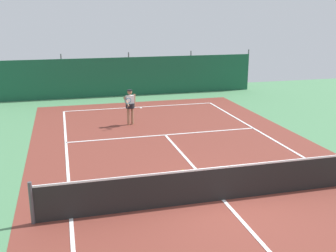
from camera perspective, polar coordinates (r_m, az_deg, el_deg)
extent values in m
plane|color=#4C8456|center=(11.40, 7.83, -10.39)|extent=(36.00, 36.00, 0.00)
cube|color=brown|center=(11.40, 7.83, -10.37)|extent=(11.02, 26.60, 0.01)
cube|color=white|center=(22.26, -3.95, 2.71)|extent=(8.22, 0.10, 0.01)
cube|color=white|center=(10.64, -13.62, -12.66)|extent=(0.10, 23.80, 0.01)
cube|color=white|center=(17.07, -0.40, -1.28)|extent=(8.22, 0.10, 0.01)
cube|color=white|center=(11.39, 7.83, -10.34)|extent=(0.10, 12.80, 0.01)
cube|color=white|center=(22.11, -3.88, 2.62)|extent=(0.10, 0.30, 0.01)
cube|color=black|center=(11.20, 7.92, -8.20)|extent=(9.92, 0.03, 0.95)
cube|color=white|center=(11.01, 8.02, -5.82)|extent=(9.92, 0.04, 0.05)
cylinder|color=#47474C|center=(10.44, -18.83, -10.34)|extent=(0.10, 0.10, 1.10)
cube|color=#195138|center=(25.39, -5.52, 7.01)|extent=(16.22, 0.06, 2.40)
cylinder|color=#595B60|center=(25.10, -14.78, 6.82)|extent=(0.08, 0.08, 2.70)
cylinder|color=#595B60|center=(25.43, -5.55, 7.36)|extent=(0.08, 0.08, 2.70)
cylinder|color=#595B60|center=(26.39, 3.24, 7.71)|extent=(0.08, 0.08, 2.70)
cylinder|color=#595B60|center=(27.91, 11.26, 7.87)|extent=(0.08, 0.08, 2.70)
cube|color=#234C1E|center=(26.08, -5.70, 5.79)|extent=(14.60, 0.70, 1.10)
cylinder|color=#9E7051|center=(18.72, -5.10, 1.46)|extent=(0.12, 0.12, 0.82)
cylinder|color=#9E7051|center=(18.65, -5.66, 1.39)|extent=(0.12, 0.12, 0.82)
cylinder|color=black|center=(18.57, -5.41, 2.89)|extent=(0.40, 0.40, 0.22)
cube|color=white|center=(18.53, -5.43, 3.49)|extent=(0.40, 0.28, 0.56)
sphere|color=#9E7051|center=(18.44, -5.46, 4.80)|extent=(0.22, 0.22, 0.22)
cylinder|color=black|center=(18.43, -5.47, 5.07)|extent=(0.23, 0.23, 0.04)
cylinder|color=#9E7051|center=(18.61, -4.78, 3.65)|extent=(0.09, 0.09, 0.58)
cylinder|color=#9E7051|center=(18.33, -5.94, 3.43)|extent=(0.22, 0.53, 0.41)
cylinder|color=black|center=(18.06, -5.70, 2.90)|extent=(0.10, 0.27, 0.13)
torus|color=teal|center=(18.01, -5.71, 3.58)|extent=(0.33, 0.20, 0.29)
sphere|color=#CCDB33|center=(13.20, 2.10, -6.36)|extent=(0.07, 0.07, 0.07)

